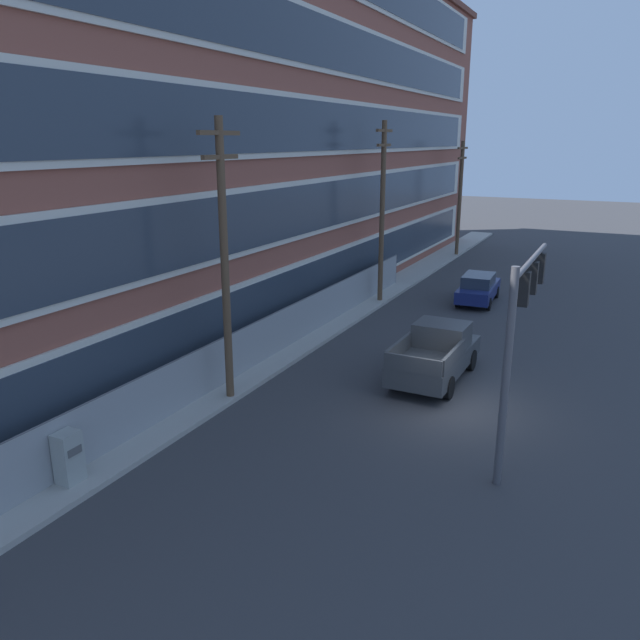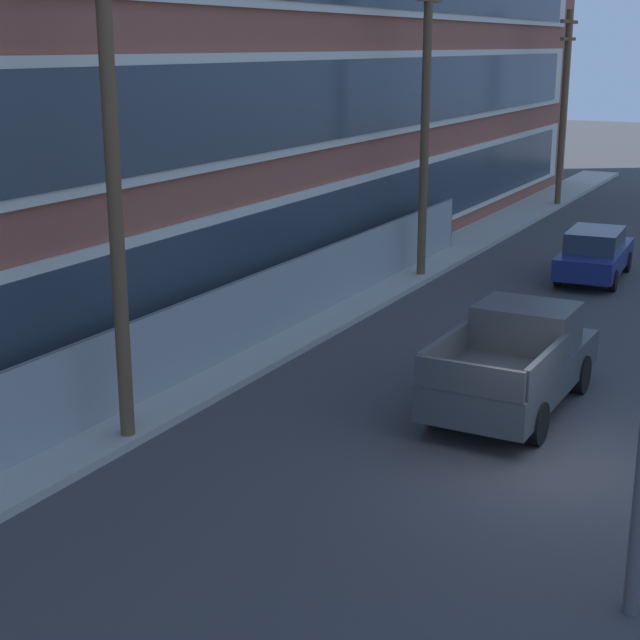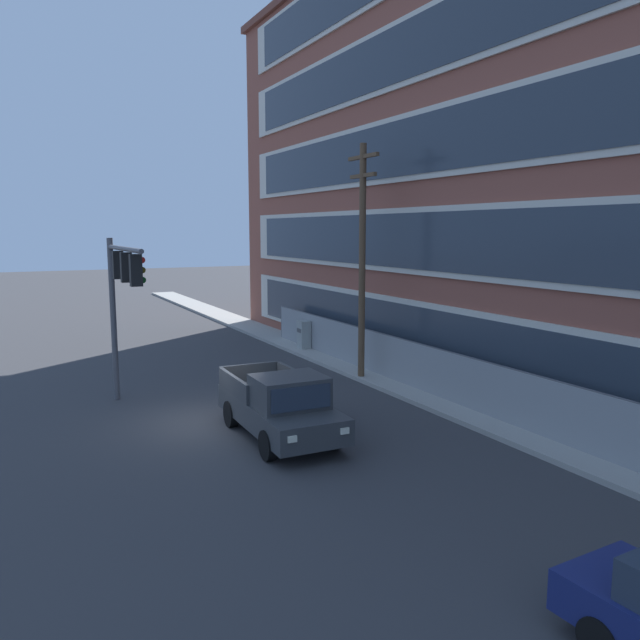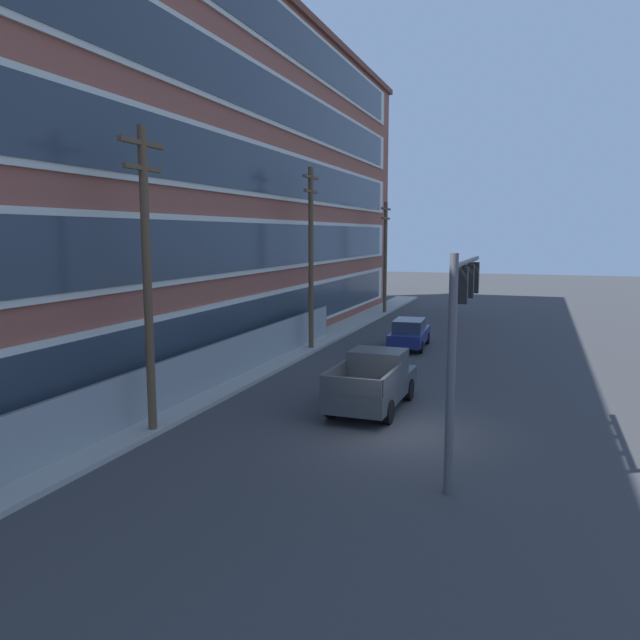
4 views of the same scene
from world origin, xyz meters
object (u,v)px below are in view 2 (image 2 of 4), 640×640
utility_pole_midblock (425,110)px  utility_pole_far_east (564,100)px  utility_pole_near_corner (113,166)px  sedan_navy (595,254)px  pickup_truck_dark_grey (515,362)px

utility_pole_midblock → utility_pole_far_east: (15.64, -0.20, -0.44)m
utility_pole_near_corner → utility_pole_far_east: bearing=-0.1°
sedan_navy → utility_pole_midblock: (-2.42, 4.71, 4.30)m
pickup_truck_dark_grey → utility_pole_far_east: size_ratio=0.63×
pickup_truck_dark_grey → utility_pole_midblock: bearing=31.5°
pickup_truck_dark_grey → utility_pole_midblock: size_ratio=0.56×
pickup_truck_dark_grey → sedan_navy: (11.86, 1.06, -0.14)m
sedan_navy → utility_pole_midblock: utility_pole_midblock is taller
sedan_navy → utility_pole_near_corner: 17.99m
pickup_truck_dark_grey → utility_pole_near_corner: utility_pole_near_corner is taller
sedan_navy → utility_pole_near_corner: (-16.88, 4.58, 4.19)m
sedan_navy → utility_pole_midblock: size_ratio=0.49×
utility_pole_far_east → utility_pole_midblock: bearing=179.3°
pickup_truck_dark_grey → sedan_navy: bearing=5.1°
utility_pole_midblock → pickup_truck_dark_grey: bearing=-148.5°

